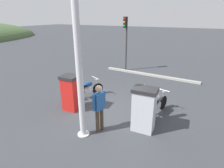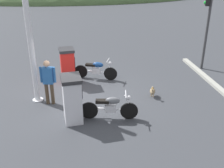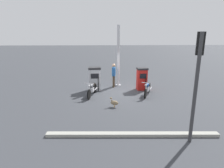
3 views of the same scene
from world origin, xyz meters
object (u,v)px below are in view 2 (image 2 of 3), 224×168
roadside_traffic_light (207,16)px  wandering_duck (153,91)px  motorcycle_far_pump (96,69)px  motorcycle_near_pump (110,107)px  canopy_support_pole (31,48)px  attendant_person (48,80)px  fuel_pump_far (68,65)px  fuel_pump_near (72,99)px

roadside_traffic_light → wandering_duck: bearing=-143.5°
motorcycle_far_pump → wandering_duck: motorcycle_far_pump is taller
motorcycle_far_pump → wandering_duck: size_ratio=3.57×
motorcycle_near_pump → motorcycle_far_pump: same height
motorcycle_near_pump → canopy_support_pole: bearing=143.6°
wandering_duck → motorcycle_near_pump: bearing=-147.1°
roadside_traffic_light → canopy_support_pole: 7.93m
motorcycle_far_pump → attendant_person: size_ratio=1.08×
fuel_pump_far → attendant_person: size_ratio=0.90×
fuel_pump_near → attendant_person: size_ratio=0.93×
fuel_pump_near → fuel_pump_far: size_ratio=1.04×
fuel_pump_far → canopy_support_pole: size_ratio=0.35×
roadside_traffic_light → canopy_support_pole: bearing=-166.2°
motorcycle_near_pump → attendant_person: (-1.97, 1.45, 0.52)m
fuel_pump_far → canopy_support_pole: bearing=-129.6°
motorcycle_near_pump → motorcycle_far_pump: size_ratio=1.04×
motorcycle_near_pump → wandering_duck: 2.29m
fuel_pump_near → fuel_pump_far: (0.00, 3.18, -0.03)m
attendant_person → wandering_duck: 3.96m
fuel_pump_far → motorcycle_far_pump: fuel_pump_far is taller
fuel_pump_far → wandering_duck: (3.13, -2.07, -0.53)m
fuel_pump_near → roadside_traffic_light: 7.57m
fuel_pump_near → fuel_pump_far: 3.18m
attendant_person → wandering_duck: bearing=-3.1°
motorcycle_far_pump → canopy_support_pole: canopy_support_pole is taller
fuel_pump_far → motorcycle_near_pump: 3.54m
attendant_person → canopy_support_pole: (-0.48, 0.36, 1.10)m
attendant_person → roadside_traffic_light: 7.71m
fuel_pump_far → motorcycle_near_pump: (1.21, -3.31, -0.32)m
fuel_pump_near → canopy_support_pole: canopy_support_pole is taller
wandering_duck → canopy_support_pole: 4.77m
roadside_traffic_light → motorcycle_far_pump: bearing=-176.9°
fuel_pump_near → wandering_duck: (3.13, 1.11, -0.55)m
wandering_duck → canopy_support_pole: (-4.37, 0.57, 1.83)m
fuel_pump_near → canopy_support_pole: size_ratio=0.36×
wandering_duck → roadside_traffic_light: roadside_traffic_light is taller
fuel_pump_far → attendant_person: bearing=-112.3°
attendant_person → canopy_support_pole: bearing=143.3°
fuel_pump_near → motorcycle_near_pump: bearing=-6.3°
fuel_pump_far → canopy_support_pole: (-1.24, -1.50, 1.31)m
fuel_pump_near → motorcycle_near_pump: fuel_pump_near is taller
fuel_pump_far → motorcycle_far_pump: (1.24, 0.11, -0.32)m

